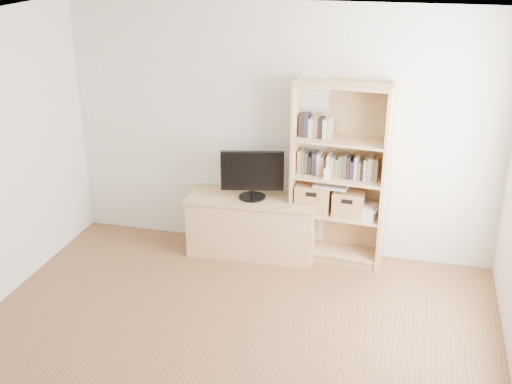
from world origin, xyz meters
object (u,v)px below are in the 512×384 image
(basket_right, at_px, (349,203))
(laptop, at_px, (332,185))
(television, at_px, (252,175))
(tv_stand, at_px, (252,226))
(baby_monitor, at_px, (327,174))
(basket_left, at_px, (314,197))
(bookshelf, at_px, (339,175))

(basket_right, xyz_separation_m, laptop, (-0.19, 0.01, 0.18))
(television, height_order, laptop, television)
(tv_stand, bearing_deg, baby_monitor, -4.44)
(television, distance_m, basket_left, 0.67)
(bookshelf, distance_m, baby_monitor, 0.15)
(basket_left, distance_m, laptop, 0.24)
(bookshelf, height_order, basket_left, bookshelf)
(tv_stand, distance_m, basket_right, 1.06)
(tv_stand, xyz_separation_m, laptop, (0.81, 0.08, 0.52))
(tv_stand, bearing_deg, bookshelf, 2.01)
(television, height_order, baby_monitor, television)
(television, height_order, basket_left, television)
(baby_monitor, xyz_separation_m, basket_right, (0.23, 0.08, -0.33))
(basket_left, relative_size, laptop, 1.03)
(tv_stand, height_order, basket_right, basket_right)
(bookshelf, bearing_deg, laptop, -174.51)
(tv_stand, distance_m, laptop, 0.97)
(television, height_order, basket_right, television)
(tv_stand, relative_size, laptop, 3.90)
(baby_monitor, height_order, laptop, baby_monitor)
(bookshelf, xyz_separation_m, laptop, (-0.07, -0.00, -0.12))
(television, distance_m, baby_monitor, 0.77)
(basket_right, bearing_deg, tv_stand, -173.22)
(baby_monitor, bearing_deg, basket_left, 144.25)
(laptop, bearing_deg, television, -168.41)
(bookshelf, height_order, basket_right, bookshelf)
(bookshelf, distance_m, television, 0.88)
(tv_stand, height_order, bookshelf, bookshelf)
(basket_left, bearing_deg, bookshelf, -1.59)
(basket_left, bearing_deg, baby_monitor, -36.94)
(television, xyz_separation_m, basket_right, (0.99, 0.07, -0.24))
(basket_left, bearing_deg, tv_stand, -170.14)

